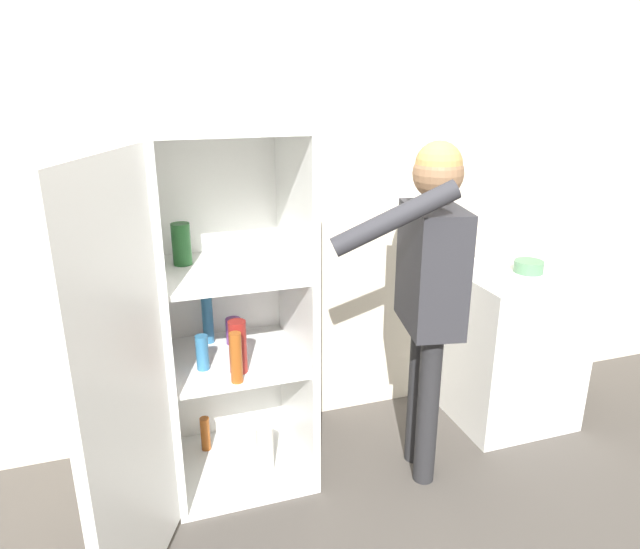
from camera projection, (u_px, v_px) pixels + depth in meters
name	position (u px, v px, depth m)	size (l,w,h in m)	color
ground_plane	(309.00, 540.00, 2.50)	(12.00, 12.00, 0.00)	#4C4742
wall_back	(252.00, 209.00, 2.97)	(7.00, 0.06, 2.55)	beige
refrigerator	(211.00, 324.00, 2.59)	(0.98, 1.27, 1.75)	white
person	(429.00, 273.00, 2.62)	(0.70, 0.54, 1.67)	#262628
counter	(508.00, 345.00, 3.32)	(0.65, 0.63, 0.90)	white
bowl	(529.00, 266.00, 3.16)	(0.16, 0.16, 0.07)	#517F5B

